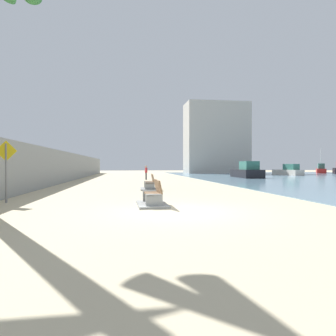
{
  "coord_description": "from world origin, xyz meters",
  "views": [
    {
      "loc": [
        -1.61,
        -9.62,
        1.53
      ],
      "look_at": [
        1.72,
        14.66,
        1.31
      ],
      "focal_mm": 31.44,
      "sensor_mm": 36.0,
      "label": 1
    }
  ],
  "objects_px": {
    "bench_near": "(153,199)",
    "boat_far_left": "(321,169)",
    "boat_nearest": "(247,172)",
    "person_walking": "(146,172)",
    "bench_far": "(150,186)",
    "boat_outer": "(288,171)",
    "pedestrian_sign": "(6,164)"
  },
  "relations": [
    {
      "from": "person_walking",
      "to": "boat_nearest",
      "type": "relative_size",
      "value": 0.23
    },
    {
      "from": "bench_far",
      "to": "boat_far_left",
      "type": "bearing_deg",
      "value": 43.43
    },
    {
      "from": "bench_near",
      "to": "boat_far_left",
      "type": "bearing_deg",
      "value": 48.74
    },
    {
      "from": "bench_near",
      "to": "bench_far",
      "type": "relative_size",
      "value": 1.0
    },
    {
      "from": "bench_far",
      "to": "pedestrian_sign",
      "type": "relative_size",
      "value": 0.84
    },
    {
      "from": "bench_far",
      "to": "boat_far_left",
      "type": "distance_m",
      "value": 49.59
    },
    {
      "from": "boat_far_left",
      "to": "pedestrian_sign",
      "type": "height_order",
      "value": "boat_far_left"
    },
    {
      "from": "bench_far",
      "to": "pedestrian_sign",
      "type": "bearing_deg",
      "value": -136.89
    },
    {
      "from": "pedestrian_sign",
      "to": "person_walking",
      "type": "bearing_deg",
      "value": 69.52
    },
    {
      "from": "bench_near",
      "to": "bench_far",
      "type": "xyz_separation_m",
      "value": [
        0.43,
        7.45,
        0.0
      ]
    },
    {
      "from": "bench_near",
      "to": "boat_nearest",
      "type": "height_order",
      "value": "boat_nearest"
    },
    {
      "from": "bench_near",
      "to": "boat_outer",
      "type": "xyz_separation_m",
      "value": [
        23.2,
        30.48,
        0.43
      ]
    },
    {
      "from": "bench_near",
      "to": "pedestrian_sign",
      "type": "xyz_separation_m",
      "value": [
        -5.86,
        1.56,
        1.35
      ]
    },
    {
      "from": "bench_far",
      "to": "boat_outer",
      "type": "relative_size",
      "value": 0.36
    },
    {
      "from": "bench_far",
      "to": "person_walking",
      "type": "bearing_deg",
      "value": 87.46
    },
    {
      "from": "bench_far",
      "to": "person_walking",
      "type": "relative_size",
      "value": 1.41
    },
    {
      "from": "bench_near",
      "to": "boat_outer",
      "type": "bearing_deg",
      "value": 52.72
    },
    {
      "from": "person_walking",
      "to": "boat_nearest",
      "type": "bearing_deg",
      "value": 14.66
    },
    {
      "from": "person_walking",
      "to": "boat_outer",
      "type": "distance_m",
      "value": 24.63
    },
    {
      "from": "pedestrian_sign",
      "to": "boat_nearest",
      "type": "bearing_deg",
      "value": 48.06
    },
    {
      "from": "bench_far",
      "to": "boat_outer",
      "type": "height_order",
      "value": "boat_outer"
    },
    {
      "from": "bench_far",
      "to": "person_walking",
      "type": "distance_m",
      "value": 12.45
    },
    {
      "from": "person_walking",
      "to": "boat_far_left",
      "type": "height_order",
      "value": "boat_far_left"
    },
    {
      "from": "boat_outer",
      "to": "pedestrian_sign",
      "type": "xyz_separation_m",
      "value": [
        -29.06,
        -28.92,
        0.92
      ]
    },
    {
      "from": "bench_far",
      "to": "boat_far_left",
      "type": "relative_size",
      "value": 0.28
    },
    {
      "from": "bench_near",
      "to": "boat_far_left",
      "type": "distance_m",
      "value": 55.26
    },
    {
      "from": "bench_near",
      "to": "bench_far",
      "type": "distance_m",
      "value": 7.46
    },
    {
      "from": "pedestrian_sign",
      "to": "boat_far_left",
      "type": "bearing_deg",
      "value": 43.39
    },
    {
      "from": "bench_far",
      "to": "boat_far_left",
      "type": "height_order",
      "value": "boat_far_left"
    },
    {
      "from": "boat_outer",
      "to": "bench_far",
      "type": "bearing_deg",
      "value": -134.67
    },
    {
      "from": "bench_far",
      "to": "bench_near",
      "type": "bearing_deg",
      "value": -93.29
    },
    {
      "from": "bench_near",
      "to": "pedestrian_sign",
      "type": "relative_size",
      "value": 0.84
    }
  ]
}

